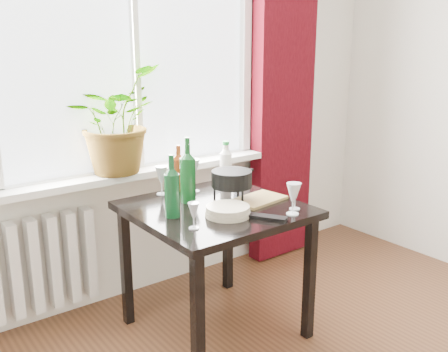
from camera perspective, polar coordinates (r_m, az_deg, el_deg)
window at (r=3.06m, az=-10.35°, el=15.03°), size 1.72×0.08×1.62m
windowsill at (r=3.09m, az=-9.09°, el=0.55°), size 1.72×0.20×0.04m
curtain at (r=3.64m, az=6.82°, el=10.34°), size 0.50×0.12×2.56m
radiator at (r=3.01m, az=-21.87°, el=-9.77°), size 0.80×0.10×0.55m
table at (r=2.70m, az=-1.01°, el=-5.32°), size 0.85×0.85×0.74m
potted_plant at (r=2.96m, az=-12.47°, el=6.30°), size 0.74×0.74×0.62m
wine_bottle_left at (r=2.48m, az=-5.98°, el=-1.10°), size 0.10×0.10×0.32m
wine_bottle_right at (r=2.70m, az=-4.17°, el=0.76°), size 0.11×0.11×0.37m
bottle_amber at (r=2.93m, az=-5.21°, el=0.98°), size 0.07×0.07×0.28m
cleaning_bottle at (r=3.09m, az=0.21°, el=1.60°), size 0.08×0.08×0.26m
wineglass_front_right at (r=2.55m, az=7.89°, el=-2.57°), size 0.08×0.08×0.17m
wineglass_far_right at (r=2.63m, az=8.12°, el=-2.27°), size 0.07×0.07×0.15m
wineglass_back_center at (r=2.91m, az=-3.58°, el=0.12°), size 0.11×0.11×0.20m
wineglass_back_left at (r=2.87m, az=-7.15°, el=-0.48°), size 0.08×0.08×0.17m
wineglass_front_left at (r=2.34m, az=-3.48°, el=-4.54°), size 0.07×0.07×0.13m
plate_stack at (r=2.52m, az=0.44°, el=-4.01°), size 0.29×0.29×0.05m
fondue_pot at (r=2.73m, az=0.88°, el=-1.15°), size 0.31×0.29×0.17m
tv_remote at (r=2.48m, az=5.01°, el=-4.77°), size 0.15×0.19×0.02m
cutting_board at (r=2.77m, az=3.95°, el=-2.68°), size 0.32×0.23×0.02m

